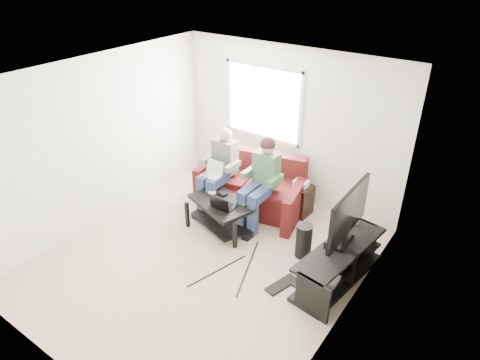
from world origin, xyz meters
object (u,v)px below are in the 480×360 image
sofa (251,188)px  end_table (300,199)px  tv (349,214)px  subwoofer (304,241)px  coffee_table (221,209)px  tv_stand (339,265)px

sofa → end_table: (0.80, 0.24, -0.05)m
tv → subwoofer: bearing=173.4°
coffee_table → end_table: end_table is taller
sofa → tv: (1.98, -0.77, 0.66)m
tv_stand → tv: bearing=91.5°
sofa → end_table: 0.84m
sofa → tv: bearing=-21.2°
coffee_table → subwoofer: 1.37m
end_table → sofa: bearing=-163.1°
sofa → end_table: bearing=16.9°
sofa → subwoofer: sofa is taller
coffee_table → tv: tv is taller
sofa → coffee_table: sofa is taller
sofa → coffee_table: bearing=-89.0°
sofa → tv_stand: bearing=-23.7°
subwoofer → sofa: bearing=153.0°
coffee_table → tv_stand: tv_stand is taller
coffee_table → end_table: bearing=54.0°
coffee_table → end_table: (0.79, 1.09, -0.09)m
tv → tv_stand: bearing=-88.5°
coffee_table → tv: 2.07m
sofa → tv_stand: (1.99, -0.87, -0.09)m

